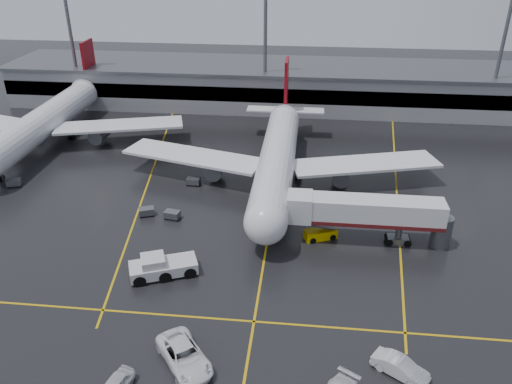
# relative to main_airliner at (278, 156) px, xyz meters

# --- Properties ---
(ground) EXTENTS (220.00, 220.00, 0.00)m
(ground) POSITION_rel_main_airliner_xyz_m (0.00, -9.70, -4.21)
(ground) COLOR black
(ground) RESTS_ON ground
(apron_line_centre) EXTENTS (0.25, 90.00, 0.02)m
(apron_line_centre) POSITION_rel_main_airliner_xyz_m (0.00, -9.70, -4.20)
(apron_line_centre) COLOR gold
(apron_line_centre) RESTS_ON ground
(apron_line_stop) EXTENTS (60.00, 0.25, 0.02)m
(apron_line_stop) POSITION_rel_main_airliner_xyz_m (0.00, -31.70, -4.20)
(apron_line_stop) COLOR gold
(apron_line_stop) RESTS_ON ground
(apron_line_left) EXTENTS (9.99, 69.35, 0.02)m
(apron_line_left) POSITION_rel_main_airliner_xyz_m (-20.00, 0.30, -4.20)
(apron_line_left) COLOR gold
(apron_line_left) RESTS_ON ground
(apron_line_right) EXTENTS (7.57, 69.64, 0.02)m
(apron_line_right) POSITION_rel_main_airliner_xyz_m (18.00, 0.30, -4.20)
(apron_line_right) COLOR gold
(apron_line_right) RESTS_ON ground
(terminal) EXTENTS (122.00, 19.00, 8.60)m
(terminal) POSITION_rel_main_airliner_xyz_m (0.00, 38.23, 0.11)
(terminal) COLOR gray
(terminal) RESTS_ON ground
(light_mast_left) EXTENTS (3.00, 1.20, 25.45)m
(light_mast_left) POSITION_rel_main_airliner_xyz_m (-45.00, 32.30, 10.27)
(light_mast_left) COLOR #595B60
(light_mast_left) RESTS_ON ground
(light_mast_mid) EXTENTS (3.00, 1.20, 25.45)m
(light_mast_mid) POSITION_rel_main_airliner_xyz_m (-5.00, 32.30, 10.27)
(light_mast_mid) COLOR #595B60
(light_mast_mid) RESTS_ON ground
(light_mast_right) EXTENTS (3.00, 1.20, 25.45)m
(light_mast_right) POSITION_rel_main_airliner_xyz_m (40.00, 32.30, 10.27)
(light_mast_right) COLOR #595B60
(light_mast_right) RESTS_ON ground
(main_airliner) EXTENTS (48.80, 45.60, 14.10)m
(main_airliner) POSITION_rel_main_airliner_xyz_m (0.00, 0.00, 0.00)
(main_airliner) COLOR silver
(main_airliner) RESTS_ON ground
(second_airliner) EXTENTS (48.80, 45.60, 14.10)m
(second_airliner) POSITION_rel_main_airliner_xyz_m (-42.00, 12.00, 0.00)
(second_airliner) COLOR silver
(second_airliner) RESTS_ON ground
(jet_bridge) EXTENTS (19.90, 3.40, 6.05)m
(jet_bridge) POSITION_rel_main_airliner_xyz_m (11.87, -15.70, -0.28)
(jet_bridge) COLOR silver
(jet_bridge) RESTS_ON ground
(pushback_tractor) EXTENTS (7.98, 5.52, 2.65)m
(pushback_tractor) POSITION_rel_main_airliner_xyz_m (-11.12, -25.22, -3.16)
(pushback_tractor) COLOR silver
(pushback_tractor) RESTS_ON ground
(belt_loader) EXTENTS (4.36, 3.15, 2.55)m
(belt_loader) POSITION_rel_main_airliner_xyz_m (6.53, -15.63, -3.58)
(belt_loader) COLOR #D8AF00
(belt_loader) RESTS_ON ground
(service_van_a) EXTENTS (6.70, 7.42, 1.92)m
(service_van_a) POSITION_rel_main_airliner_xyz_m (-5.52, -37.81, -3.25)
(service_van_a) COLOR white
(service_van_a) RESTS_ON ground
(service_van_c) EXTENTS (5.16, 4.17, 1.65)m
(service_van_c) POSITION_rel_main_airliner_xyz_m (13.35, -36.97, -3.38)
(service_van_c) COLOR silver
(service_van_c) RESTS_ON ground
(baggage_cart_a) EXTENTS (2.21, 1.65, 1.12)m
(baggage_cart_a) POSITION_rel_main_airliner_xyz_m (-13.11, -12.92, -3.58)
(baggage_cart_a) COLOR #595B60
(baggage_cart_a) RESTS_ON ground
(baggage_cart_b) EXTENTS (2.34, 1.94, 1.12)m
(baggage_cart_b) POSITION_rel_main_airliner_xyz_m (-16.77, -12.47, -3.58)
(baggage_cart_b) COLOR #595B60
(baggage_cart_b) RESTS_ON ground
(baggage_cart_c) EXTENTS (2.06, 1.40, 1.12)m
(baggage_cart_c) POSITION_rel_main_airliner_xyz_m (-12.50, -2.75, -3.58)
(baggage_cart_c) COLOR #595B60
(baggage_cart_c) RESTS_ON ground
(baggage_cart_e) EXTENTS (2.31, 1.88, 1.12)m
(baggage_cart_e) POSITION_rel_main_airliner_xyz_m (-39.19, -6.12, -3.58)
(baggage_cart_e) COLOR #595B60
(baggage_cart_e) RESTS_ON ground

